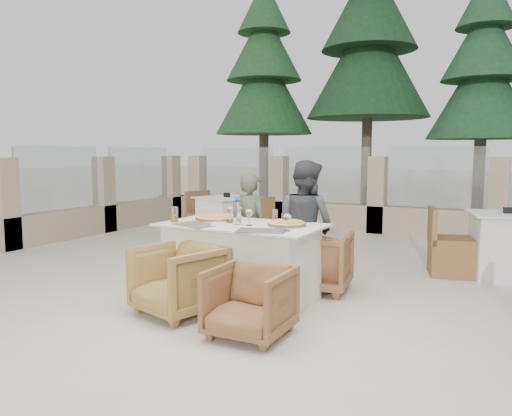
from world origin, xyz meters
The scene contains 27 objects.
ground centered at (0.00, 0.00, 0.00)m, with size 80.00×80.00×0.00m, color beige.
sand_patch centered at (0.00, 14.00, 0.01)m, with size 30.00×16.00×0.01m, color beige.
perimeter_wall_far centered at (0.00, 4.80, 0.80)m, with size 10.00×0.34×1.60m, color tan, non-canonical shape.
perimeter_wall_left centered at (-4.50, 1.50, 0.80)m, with size 0.34×7.00×1.60m, color tan, non-canonical shape.
pine_far_left centered at (-3.50, 7.00, 2.75)m, with size 2.42×2.42×5.50m, color #204C24.
pine_mid_left centered at (-1.00, 7.50, 3.25)m, with size 2.86×2.86×6.50m, color #193C1E.
pine_centre centered at (1.50, 7.20, 2.50)m, with size 2.20×2.20×5.00m, color #204C29.
dining_table centered at (-0.08, -0.02, 0.39)m, with size 1.60×0.90×0.77m, color beige, non-canonical shape.
placemat_near_left centered at (-0.45, -0.29, 0.77)m, with size 0.45×0.30×0.00m, color #5F5B51.
placemat_near_right centered at (0.30, -0.31, 0.77)m, with size 0.45×0.30×0.00m, color #524D47.
pizza_left centered at (-0.47, 0.13, 0.80)m, with size 0.44×0.44×0.06m, color orange.
pizza_right centered at (0.37, 0.08, 0.79)m, with size 0.37×0.37×0.05m, color orange.
water_bottle centered at (-0.11, -0.06, 0.91)m, with size 0.08×0.08×0.27m, color #BAE1F5.
wine_glass_centre centered at (-0.23, 0.02, 0.86)m, with size 0.08×0.08×0.18m, color white, non-canonical shape.
wine_glass_near centered at (0.04, -0.07, 0.86)m, with size 0.08×0.08×0.18m, color white, non-canonical shape.
wine_glass_corner centered at (0.51, -0.21, 0.86)m, with size 0.08×0.08×0.18m, color white, non-canonical shape.
beer_glass_left centered at (-0.75, -0.23, 0.85)m, with size 0.08×0.08×0.15m, color gold.
beer_glass_right centered at (0.13, 0.31, 0.83)m, with size 0.06×0.06×0.12m, color orange.
olive_dish centered at (-0.23, -0.21, 0.79)m, with size 0.11×0.11×0.04m, color white, non-canonical shape.
armchair_far_left centered at (-0.45, 0.77, 0.30)m, with size 0.64×0.66×0.60m, color brown.
armchair_far_right centered at (0.46, 0.66, 0.32)m, with size 0.68×0.70×0.63m, color brown.
armchair_near_left centered at (-0.36, -0.69, 0.32)m, with size 0.69×0.71×0.64m, color olive.
armchair_near_right centered at (0.49, -0.87, 0.29)m, with size 0.61×0.63×0.57m, color brown.
diner_left centered at (-0.32, 0.61, 0.63)m, with size 0.46×0.30×1.25m, color #4C4F3A.
diner_right centered at (0.35, 0.57, 0.70)m, with size 0.68×0.53×1.40m, color #3D3F43.
bg_table_a centered at (-1.78, 2.44, 0.39)m, with size 1.64×0.82×0.77m, color white, non-canonical shape.
bg_table_b centered at (2.22, 2.21, 0.39)m, with size 1.64×0.82×0.77m, color silver, non-canonical shape.
Camera 1 is at (2.39, -4.26, 1.48)m, focal length 35.00 mm.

